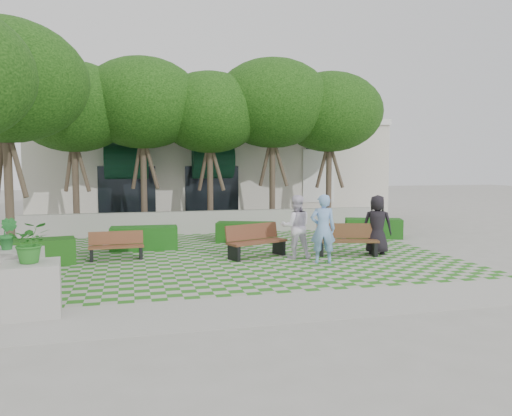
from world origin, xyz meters
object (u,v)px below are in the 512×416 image
object	(u,v)px
hedge_midright	(245,232)
planter_front	(32,277)
bench_mid	(256,241)
bench_west	(116,246)
hedge_east	(373,228)
hedge_west	(35,253)
planter_back	(10,271)
bench_east	(347,240)
person_white	(296,227)
person_blue	(323,229)
person_dark	(377,225)
hedge_midleft	(144,238)

from	to	relation	value
hedge_midright	planter_front	world-z (taller)	planter_front
bench_mid	bench_west	distance (m)	4.10
hedge_east	hedge_west	xyz separation A→B (m)	(-11.51, -2.47, -0.00)
hedge_midright	planter_back	distance (m)	8.94
bench_east	person_white	size ratio (longest dim) A/B	1.03
bench_east	hedge_east	world-z (taller)	bench_east
planter_front	planter_back	bearing A→B (deg)	116.13
hedge_midright	bench_mid	bearing A→B (deg)	-96.83
person_blue	person_white	world-z (taller)	person_blue
bench_east	hedge_midright	xyz separation A→B (m)	(-2.44, 3.36, -0.11)
bench_mid	bench_west	bearing A→B (deg)	148.93
bench_mid	person_dark	distance (m)	3.84
bench_east	hedge_midright	world-z (taller)	bench_east
hedge_midleft	hedge_west	size ratio (longest dim) A/B	1.04
hedge_midright	planter_back	size ratio (longest dim) A/B	1.19
bench_mid	person_blue	bearing A→B (deg)	-62.40
bench_west	planter_back	distance (m)	4.36
hedge_midleft	planter_front	bearing A→B (deg)	-107.92
person_dark	bench_mid	bearing A→B (deg)	19.27
hedge_midleft	planter_back	world-z (taller)	planter_back
hedge_east	planter_front	xyz separation A→B (m)	(-10.73, -7.34, 0.34)
hedge_west	person_white	world-z (taller)	person_white
bench_mid	person_blue	world-z (taller)	person_blue
hedge_east	hedge_midright	bearing A→B (deg)	177.39
bench_east	bench_mid	bearing A→B (deg)	-173.70
bench_west	hedge_west	bearing A→B (deg)	-172.70
planter_front	hedge_west	bearing A→B (deg)	99.07
bench_mid	hedge_midleft	xyz separation A→B (m)	(-3.21, 2.23, -0.10)
hedge_midright	bench_west	bearing A→B (deg)	-152.01
bench_mid	planter_back	bearing A→B (deg)	-174.33
person_dark	person_white	xyz separation A→B (m)	(-2.66, -0.02, 0.02)
hedge_midright	hedge_midleft	size ratio (longest dim) A/B	0.94
bench_mid	person_blue	distance (m)	2.16
hedge_midleft	person_white	size ratio (longest dim) A/B	1.14
bench_east	planter_front	size ratio (longest dim) A/B	1.11
planter_front	bench_mid	bearing A→B (deg)	40.30
hedge_east	bench_mid	bearing A→B (deg)	-152.69
bench_east	hedge_east	bearing A→B (deg)	65.56
hedge_midleft	hedge_west	xyz separation A→B (m)	(-2.98, -1.95, -0.01)
bench_mid	hedge_midright	world-z (taller)	bench_mid
hedge_midleft	planter_front	distance (m)	7.17
hedge_west	planter_front	size ratio (longest dim) A/B	1.19
bench_mid	person_white	size ratio (longest dim) A/B	1.05
hedge_midleft	planter_back	size ratio (longest dim) A/B	1.26
hedge_east	planter_front	size ratio (longest dim) A/B	1.19
bench_mid	hedge_midleft	size ratio (longest dim) A/B	0.92
bench_west	hedge_midright	xyz separation A→B (m)	(4.41, 2.34, -0.04)
bench_mid	bench_west	world-z (taller)	bench_mid
bench_mid	person_white	distance (m)	1.29
hedge_midleft	hedge_east	bearing A→B (deg)	3.47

